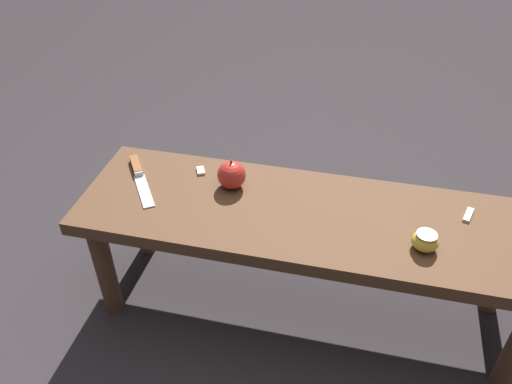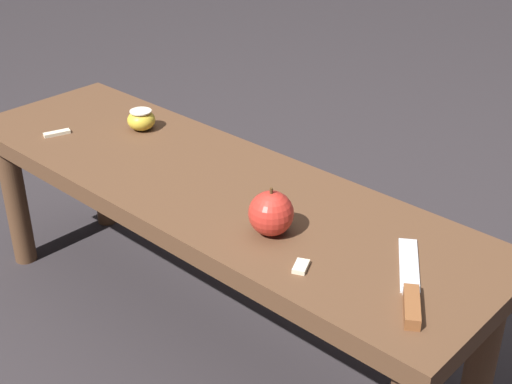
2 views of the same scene
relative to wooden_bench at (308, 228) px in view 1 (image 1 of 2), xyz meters
The scene contains 7 objects.
ground_plane 0.34m from the wooden_bench, ahead, with size 8.00×8.00×0.00m, color #2D282B.
wooden_bench is the anchor object (origin of this frame).
knife 0.53m from the wooden_bench, behind, with size 0.16×0.22×0.02m.
apple_whole 0.27m from the wooden_bench, 164.23° to the left, with size 0.08×0.08×0.09m.
apple_cut 0.32m from the wooden_bench, 13.52° to the right, with size 0.07×0.07×0.05m.
apple_slice_near_knife 0.37m from the wooden_bench, 161.51° to the left, with size 0.04×0.04×0.01m.
apple_slice_center 0.44m from the wooden_bench, 11.19° to the left, with size 0.04×0.06×0.01m.
Camera 1 is at (0.09, -1.05, 1.28)m, focal length 35.00 mm.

